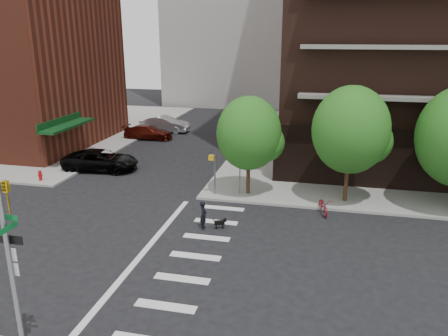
{
  "coord_description": "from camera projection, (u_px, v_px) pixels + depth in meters",
  "views": [
    {
      "loc": [
        8.32,
        -17.42,
        9.88
      ],
      "look_at": [
        3.0,
        6.0,
        2.5
      ],
      "focal_mm": 35.0,
      "sensor_mm": 36.0,
      "label": 1
    }
  ],
  "objects": [
    {
      "name": "parked_car_black",
      "position": [
        101.0,
        160.0,
        32.9
      ],
      "size": [
        3.1,
        5.81,
        1.55
      ],
      "primitive_type": "imported",
      "rotation": [
        0.0,
        0.0,
        1.67
      ],
      "color": "black",
      "rests_on": "ground"
    },
    {
      "name": "ground",
      "position": [
        135.0,
        250.0,
        20.9
      ],
      "size": [
        120.0,
        120.0,
        0.0
      ],
      "primitive_type": "plane",
      "color": "black",
      "rests_on": "ground"
    },
    {
      "name": "fire_hydrant",
      "position": [
        40.0,
        175.0,
        30.24
      ],
      "size": [
        0.24,
        0.24,
        0.73
      ],
      "color": "#A50C0C",
      "rests_on": "sidewalk_nw"
    },
    {
      "name": "dog",
      "position": [
        220.0,
        223.0,
        23.06
      ],
      "size": [
        0.65,
        0.38,
        0.55
      ],
      "rotation": [
        0.0,
        0.0,
        0.38
      ],
      "color": "black",
      "rests_on": "ground"
    },
    {
      "name": "tree_a",
      "position": [
        249.0,
        133.0,
        26.79
      ],
      "size": [
        4.0,
        4.0,
        5.9
      ],
      "color": "#301E11",
      "rests_on": "sidewalk_ne"
    },
    {
      "name": "sidewalk_nw",
      "position": [
        16.0,
        127.0,
        47.97
      ],
      "size": [
        31.0,
        33.0,
        0.15
      ],
      "primitive_type": "cube",
      "color": "gray",
      "rests_on": "ground"
    },
    {
      "name": "parked_car_maroon",
      "position": [
        148.0,
        132.0,
        42.71
      ],
      "size": [
        2.22,
        4.86,
        1.38
      ],
      "primitive_type": "imported",
      "rotation": [
        0.0,
        0.0,
        1.63
      ],
      "color": "#480F09",
      "rests_on": "ground"
    },
    {
      "name": "parked_car_silver",
      "position": [
        165.0,
        124.0,
        45.85
      ],
      "size": [
        1.87,
        5.15,
        1.69
      ],
      "primitive_type": "imported",
      "rotation": [
        0.0,
        0.0,
        1.59
      ],
      "color": "silver",
      "rests_on": "ground"
    },
    {
      "name": "tree_b",
      "position": [
        351.0,
        130.0,
        25.37
      ],
      "size": [
        4.5,
        4.5,
        6.65
      ],
      "color": "#301E11",
      "rests_on": "sidewalk_ne"
    },
    {
      "name": "traffic_signal",
      "position": [
        14.0,
        282.0,
        13.22
      ],
      "size": [
        0.9,
        0.75,
        6.0
      ],
      "color": "slate",
      "rests_on": "sidewalk_s"
    },
    {
      "name": "crosswalk",
      "position": [
        179.0,
        254.0,
        20.43
      ],
      "size": [
        3.85,
        13.0,
        0.01
      ],
      "color": "silver",
      "rests_on": "ground"
    },
    {
      "name": "dog_walker",
      "position": [
        203.0,
        215.0,
        22.93
      ],
      "size": [
        0.62,
        0.46,
        1.54
      ],
      "primitive_type": "imported",
      "rotation": [
        0.0,
        0.0,
        1.75
      ],
      "color": "black",
      "rests_on": "ground"
    },
    {
      "name": "scooter",
      "position": [
        323.0,
        206.0,
        24.97
      ],
      "size": [
        1.07,
        1.93,
        0.96
      ],
      "primitive_type": "imported",
      "rotation": [
        0.0,
        0.0,
        0.25
      ],
      "color": "maroon",
      "rests_on": "ground"
    },
    {
      "name": "pedestrian_signal",
      "position": [
        220.0,
        168.0,
        27.25
      ],
      "size": [
        2.18,
        0.67,
        2.6
      ],
      "color": "slate",
      "rests_on": "sidewalk_ne"
    }
  ]
}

